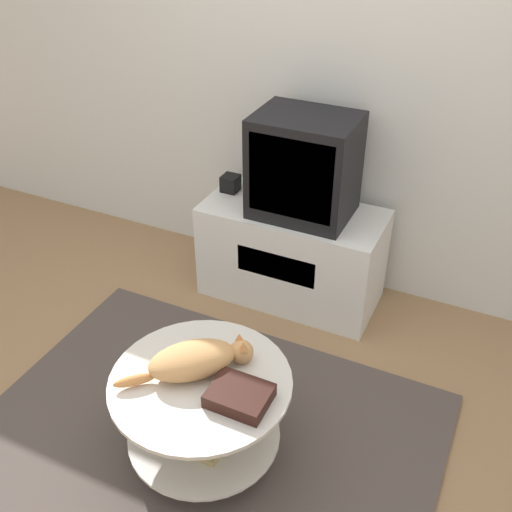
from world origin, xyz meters
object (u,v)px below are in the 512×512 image
object	(u,v)px
cat	(196,360)
speaker	(231,183)
tv	(304,166)
dvd_box	(239,396)

from	to	relation	value
cat	speaker	bearing A→B (deg)	67.60
tv	cat	size ratio (longest dim) A/B	1.25
tv	cat	bearing A→B (deg)	-88.70
speaker	dvd_box	bearing A→B (deg)	-61.47
speaker	tv	bearing A→B (deg)	-6.95
tv	cat	distance (m)	1.24
dvd_box	cat	size ratio (longest dim) A/B	0.52
dvd_box	tv	bearing A→B (deg)	101.30
dvd_box	cat	bearing A→B (deg)	163.29
tv	dvd_box	size ratio (longest dim) A/B	2.38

